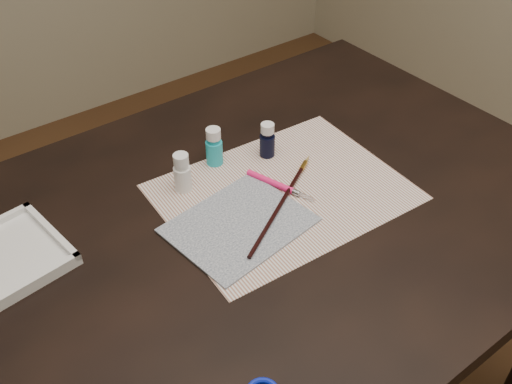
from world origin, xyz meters
TOP-DOWN VIEW (x-y plane):
  - table at (0.00, 0.00)m, footprint 1.30×0.90m
  - paper at (0.08, 0.01)m, footprint 0.49×0.38m
  - canvas at (-0.05, -0.01)m, footprint 0.26×0.22m
  - paint_bottle_white at (-0.07, 0.14)m, footprint 0.04×0.04m
  - paint_bottle_cyan at (0.02, 0.17)m, footprint 0.04×0.04m
  - paint_bottle_navy at (0.13, 0.13)m, footprint 0.04×0.04m
  - paintbrush at (0.05, -0.01)m, footprint 0.28×0.17m
  - craft_knife at (0.08, 0.02)m, footprint 0.06×0.15m
  - palette_tray at (-0.42, 0.15)m, footprint 0.21×0.21m

SIDE VIEW (x-z plane):
  - table at x=0.00m, z-range 0.00..0.75m
  - paper at x=0.08m, z-range 0.75..0.75m
  - canvas at x=-0.05m, z-range 0.75..0.76m
  - craft_knife at x=0.08m, z-range 0.75..0.76m
  - paintbrush at x=0.05m, z-range 0.76..0.77m
  - palette_tray at x=-0.42m, z-range 0.75..0.77m
  - paint_bottle_navy at x=0.13m, z-range 0.75..0.83m
  - paint_bottle_white at x=-0.07m, z-range 0.75..0.83m
  - paint_bottle_cyan at x=0.02m, z-range 0.75..0.83m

